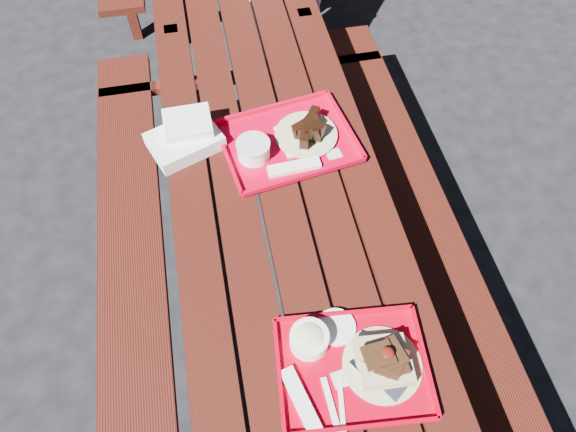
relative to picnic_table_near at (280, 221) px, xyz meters
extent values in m
plane|color=black|center=(0.00, 0.00, -0.56)|extent=(60.00, 60.00, 0.00)
cube|color=#41140C|center=(-0.30, 0.00, 0.17)|extent=(0.14, 2.40, 0.04)
cube|color=#41140C|center=(-0.15, 0.00, 0.17)|extent=(0.14, 2.40, 0.04)
cube|color=#41140C|center=(0.00, 0.00, 0.17)|extent=(0.14, 2.40, 0.04)
cube|color=#41140C|center=(0.15, 0.00, 0.17)|extent=(0.14, 2.40, 0.04)
cube|color=#41140C|center=(0.30, 0.00, 0.17)|extent=(0.14, 2.40, 0.04)
cube|color=#41140C|center=(-0.58, 0.00, -0.13)|extent=(0.25, 2.40, 0.04)
cube|color=#41140C|center=(-0.58, 0.84, -0.35)|extent=(0.06, 0.06, 0.42)
cube|color=#41140C|center=(0.58, 0.00, -0.13)|extent=(0.25, 2.40, 0.04)
cube|color=#41140C|center=(0.58, 0.84, -0.35)|extent=(0.06, 0.06, 0.42)
cube|color=#41140C|center=(-0.30, 0.96, -0.19)|extent=(0.06, 0.06, 0.75)
cube|color=#41140C|center=(0.30, 0.96, -0.19)|extent=(0.06, 0.06, 0.75)
cube|color=#41140C|center=(0.00, 0.96, -0.13)|extent=(1.40, 0.06, 0.04)
cube|color=#41140C|center=(-0.58, 1.96, -0.35)|extent=(0.06, 0.06, 0.42)
cube|color=#B50015|center=(0.08, -0.64, 0.20)|extent=(0.43, 0.35, 0.01)
cube|color=#B50015|center=(0.10, -0.48, 0.21)|extent=(0.40, 0.05, 0.02)
cube|color=#B50015|center=(0.07, -0.79, 0.21)|extent=(0.40, 0.05, 0.02)
cube|color=#B50015|center=(0.28, -0.66, 0.21)|extent=(0.04, 0.31, 0.02)
cube|color=#B50015|center=(-0.12, -0.62, 0.21)|extent=(0.04, 0.31, 0.02)
cylinder|color=tan|center=(0.16, -0.65, 0.20)|extent=(0.22, 0.22, 0.01)
cube|color=tan|center=(0.16, -0.68, 0.23)|extent=(0.14, 0.08, 0.04)
cube|color=tan|center=(0.16, -0.61, 0.23)|extent=(0.14, 0.08, 0.04)
ellipsoid|color=#54110A|center=(0.16, -0.65, 0.31)|extent=(0.03, 0.03, 0.01)
cylinder|color=white|center=(-0.02, -0.54, 0.23)|extent=(0.11, 0.11, 0.06)
ellipsoid|color=beige|center=(-0.02, -0.54, 0.24)|extent=(0.09, 0.09, 0.04)
cylinder|color=white|center=(0.07, -0.52, 0.21)|extent=(0.11, 0.11, 0.01)
cube|color=white|center=(-0.08, -0.70, 0.21)|extent=(0.08, 0.19, 0.01)
cube|color=white|center=(0.00, -0.72, 0.20)|extent=(0.02, 0.15, 0.01)
cube|color=white|center=(0.03, -0.73, 0.20)|extent=(0.04, 0.16, 0.00)
cube|color=silver|center=(0.04, -0.66, 0.20)|extent=(0.05, 0.05, 0.00)
cube|color=red|center=(0.07, 0.21, 0.20)|extent=(0.51, 0.42, 0.01)
cube|color=red|center=(0.04, 0.38, 0.21)|extent=(0.45, 0.08, 0.02)
cube|color=red|center=(0.10, 0.03, 0.21)|extent=(0.45, 0.08, 0.02)
cube|color=red|center=(0.30, 0.24, 0.21)|extent=(0.07, 0.35, 0.02)
cube|color=red|center=(-0.16, 0.17, 0.21)|extent=(0.07, 0.35, 0.02)
cube|color=white|center=(0.12, 0.21, 0.21)|extent=(0.18, 0.18, 0.01)
cylinder|color=beige|center=(0.14, 0.22, 0.21)|extent=(0.23, 0.23, 0.01)
cylinder|color=white|center=(-0.06, 0.16, 0.23)|extent=(0.11, 0.11, 0.06)
cylinder|color=silver|center=(-0.06, 0.16, 0.26)|extent=(0.12, 0.12, 0.01)
cube|color=white|center=(0.07, 0.08, 0.21)|extent=(0.19, 0.05, 0.02)
cube|color=silver|center=(0.22, 0.11, 0.20)|extent=(0.06, 0.05, 0.00)
cube|color=white|center=(-0.29, 0.27, 0.22)|extent=(0.29, 0.25, 0.06)
cube|color=white|center=(-0.27, 0.30, 0.27)|extent=(0.17, 0.14, 0.04)
camera|label=1|loc=(-0.18, -1.02, 1.61)|focal=32.00mm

